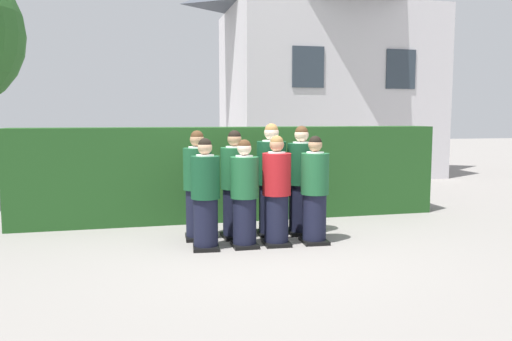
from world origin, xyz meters
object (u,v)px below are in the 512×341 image
object	(u,v)px
student_front_row_0	(205,197)
student_front_row_3	(315,192)
student_front_row_1	(244,196)
student_rear_row_2	(271,182)
student_rear_row_1	(235,187)
student_rear_row_3	(301,183)
student_in_red_blazer	(276,193)
student_rear_row_0	(198,188)

from	to	relation	value
student_front_row_0	student_front_row_3	world-z (taller)	student_front_row_3
student_front_row_1	student_rear_row_2	size ratio (longest dim) A/B	0.88
student_rear_row_1	student_rear_row_3	world-z (taller)	student_rear_row_3
student_front_row_3	student_rear_row_1	xyz separation A→B (m)	(-1.06, 0.59, 0.04)
student_in_red_blazer	student_front_row_3	xyz separation A→B (m)	(0.57, -0.03, -0.00)
student_in_red_blazer	student_rear_row_0	xyz separation A→B (m)	(-1.05, 0.61, 0.03)
student_front_row_0	student_rear_row_3	distance (m)	1.69
student_front_row_0	student_front_row_1	distance (m)	0.55
student_in_red_blazer	student_rear_row_1	size ratio (longest dim) A/B	0.96
student_front_row_0	student_rear_row_2	bearing A→B (deg)	27.73
student_front_row_0	student_rear_row_0	distance (m)	0.61
student_front_row_1	student_rear_row_1	distance (m)	0.57
student_in_red_blazer	student_rear_row_0	distance (m)	1.22
student_front_row_0	student_rear_row_1	world-z (taller)	student_rear_row_1
student_in_red_blazer	student_rear_row_3	xyz separation A→B (m)	(0.57, 0.58, 0.06)
student_in_red_blazer	student_rear_row_2	size ratio (longest dim) A/B	0.91
student_front_row_3	student_rear_row_0	bearing A→B (deg)	158.58
student_rear_row_1	student_front_row_0	bearing A→B (deg)	-133.29
student_front_row_3	student_rear_row_3	world-z (taller)	student_rear_row_3
student_in_red_blazer	student_front_row_3	bearing A→B (deg)	-2.53
student_front_row_1	student_in_red_blazer	world-z (taller)	student_in_red_blazer
student_in_red_blazer	student_front_row_1	bearing A→B (deg)	-179.18
student_front_row_0	student_front_row_3	bearing A→B (deg)	-1.12
student_rear_row_0	student_rear_row_3	size ratio (longest dim) A/B	0.96
student_rear_row_0	student_rear_row_2	world-z (taller)	student_rear_row_2
student_rear_row_3	student_front_row_0	bearing A→B (deg)	-160.04
student_rear_row_0	student_front_row_3	bearing A→B (deg)	-21.42
student_in_red_blazer	student_rear_row_1	bearing A→B (deg)	131.37
student_front_row_0	student_rear_row_3	world-z (taller)	student_rear_row_3
student_front_row_1	student_in_red_blazer	distance (m)	0.47
student_rear_row_2	student_rear_row_3	world-z (taller)	student_rear_row_2
student_rear_row_0	student_rear_row_1	size ratio (longest dim) A/B	1.00
student_rear_row_1	student_rear_row_2	bearing A→B (deg)	2.38
student_front_row_3	student_rear_row_1	size ratio (longest dim) A/B	0.96
student_front_row_1	student_rear_row_2	xyz separation A→B (m)	(0.55, 0.59, 0.11)
student_front_row_1	student_rear_row_2	bearing A→B (deg)	46.90
student_rear_row_0	student_front_row_0	bearing A→B (deg)	-87.04
student_rear_row_1	student_rear_row_2	xyz separation A→B (m)	(0.58, 0.02, 0.05)
student_rear_row_2	student_rear_row_3	size ratio (longest dim) A/B	1.02
student_in_red_blazer	student_rear_row_3	bearing A→B (deg)	45.70
student_in_red_blazer	student_rear_row_0	size ratio (longest dim) A/B	0.96
student_front_row_1	student_rear_row_2	distance (m)	0.82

